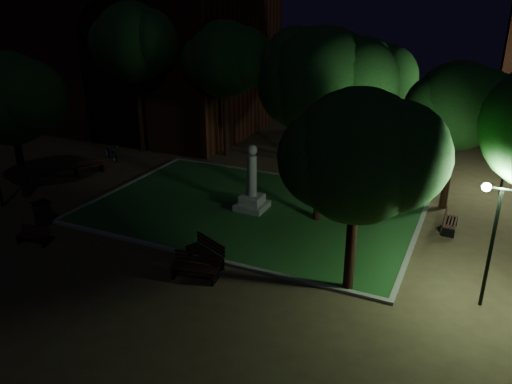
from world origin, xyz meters
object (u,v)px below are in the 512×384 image
Objects in this scene: bench_left_side at (89,167)px; bench_far_side at (356,169)px; bench_right_side at (449,222)px; bench_west_near at (33,236)px; bench_near_left at (206,253)px; trash_bin at (43,213)px; bench_near_right at (195,267)px; bicycle at (111,152)px; monument at (252,192)px.

bench_left_side reaches higher than bench_far_side.
bench_right_side reaches higher than bench_far_side.
bench_near_left is at bearing 2.33° from bench_west_near.
bench_far_side is at bearing 48.12° from trash_bin.
bench_right_side is at bearing 36.56° from bench_near_right.
bench_near_left is at bearing 83.15° from bench_left_side.
trash_bin is (-1.12, 1.59, 0.19)m from bench_west_near.
bicycle is (-14.74, -3.62, 0.11)m from bench_far_side.
bench_left_side is 0.97× the size of bicycle.
trash_bin is at bearing 113.06° from bench_right_side.
bench_near_left is 1.04× the size of bench_near_right.
bicycle reaches higher than bench_west_near.
bench_near_left reaches higher than bench_near_right.
monument is at bearing 34.17° from trash_bin.
bench_near_left is 1.78× the size of trash_bin.
bench_west_near is at bearing -127.76° from bicycle.
bench_right_side is (7.98, 8.13, -0.06)m from bench_near_right.
bench_near_left is 12.74m from bench_far_side.
bench_near_left is 1.33× the size of bench_west_near.
monument reaches higher than bench_right_side.
bench_near_left is (0.60, -5.37, -0.49)m from monument.
bench_near_right is 1.24× the size of bench_far_side.
bicycle is (-0.72, 2.71, 0.05)m from bench_left_side.
bicycle is at bearing 112.03° from trash_bin.
bench_west_near is 0.93× the size of bench_right_side.
trash_bin is at bearing -155.24° from bench_near_left.
bicycle is (-11.48, 3.46, -0.47)m from monument.
bench_near_right is at bearing -55.13° from bench_near_left.
trash_bin is (-11.16, -12.45, 0.17)m from bench_far_side.
bench_near_left is 8.51m from trash_bin.
bench_near_right reaches higher than bench_right_side.
bench_far_side is 0.80× the size of bicycle.
bench_west_near is 17.26m from bench_far_side.
bench_near_right reaches higher than bench_west_near.
bench_far_side is at bearing 70.78° from bench_near_right.
bench_near_right is at bearing -101.05° from bicycle.
bench_left_side is 2.80m from bicycle.
bench_right_side is at bearing 10.57° from monument.
bench_left_side is 1.20× the size of bench_far_side.
bench_west_near is at bearing 48.80° from bench_left_side.
trash_bin is 9.53m from bicycle.
bench_near_right reaches higher than bench_left_side.
trash_bin is (-8.70, 1.12, 0.09)m from bench_near_right.
bench_right_side is at bearing 22.77° from trash_bin.
bench_west_near is 1.33× the size of trash_bin.
bench_right_side is (15.56, 8.59, 0.04)m from bench_west_near.
trash_bin reaches higher than bicycle.
monument is at bearing -78.82° from bicycle.
bicycle reaches higher than bench_right_side.
trash_bin is (-8.51, 0.01, 0.08)m from bench_near_left.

